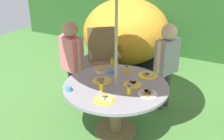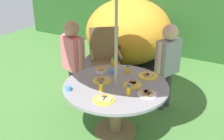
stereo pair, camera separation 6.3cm
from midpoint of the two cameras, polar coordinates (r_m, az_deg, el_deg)
name	(u,v)px [view 1 (the left image)]	position (r m, az deg, el deg)	size (l,w,h in m)	color
ground_plane	(116,132)	(3.56, 0.27, -13.30)	(10.00, 10.00, 0.02)	#477A38
hedge_backdrop	(187,13)	(6.23, 15.84, 11.92)	(9.00, 0.70, 1.87)	#285623
garden_table	(116,96)	(3.26, 0.29, -5.68)	(1.29, 1.29, 0.69)	brown
wooden_chair	(103,57)	(4.35, -2.34, 2.87)	(0.67, 0.67, 1.06)	brown
dome_tent	(126,31)	(5.51, 2.80, 8.39)	(2.00, 2.00, 1.35)	orange
child_in_grey_shirt	(167,57)	(3.75, 11.44, 2.89)	(0.30, 0.41, 1.29)	#3F3F47
child_in_pink_shirt	(72,54)	(3.79, -9.26, 3.52)	(0.43, 0.29, 1.32)	#3F3F47
snack_bowl	(100,70)	(3.51, -3.04, 0.01)	(0.14, 0.14, 0.07)	white
plate_far_left	(105,100)	(2.85, -2.21, -6.46)	(0.24, 0.24, 0.03)	yellow
plate_mid_right	(102,81)	(3.27, -2.74, -2.33)	(0.24, 0.24, 0.03)	yellow
plate_far_right	(133,84)	(3.18, 3.95, -3.08)	(0.22, 0.22, 0.03)	yellow
plate_center_front	(147,93)	(2.99, 7.13, -5.08)	(0.22, 0.22, 0.03)	white
plate_center_back	(148,75)	(3.43, 7.28, -1.17)	(0.26, 0.26, 0.03)	yellow
juice_bottle_near_left	(112,62)	(3.70, -0.43, 1.76)	(0.05, 0.05, 0.13)	yellow
juice_bottle_near_right	(101,87)	(3.01, -2.95, -3.75)	(0.04, 0.04, 0.12)	yellow
juice_bottle_mid_left	(129,90)	(2.96, 3.11, -4.41)	(0.05, 0.05, 0.11)	yellow
juice_bottle_front_edge	(127,69)	(3.48, 2.76, 0.14)	(0.06, 0.06, 0.11)	yellow
cup_near	(112,71)	(3.48, -0.55, -0.16)	(0.06, 0.06, 0.07)	#4C99D8
cup_far	(69,89)	(3.07, -10.02, -4.05)	(0.07, 0.07, 0.06)	#4C99D8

